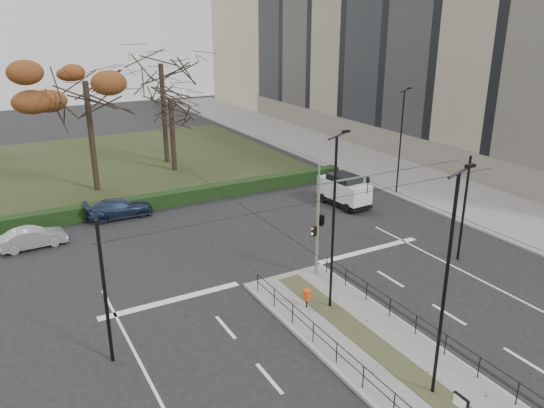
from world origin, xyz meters
The scene contains 19 objects.
ground centered at (0.00, 0.00, 0.00)m, with size 140.00×140.00×0.00m, color black.
median_island centered at (0.00, -2.50, 0.07)m, with size 4.40×15.00×0.14m, color #63615F.
sidewalk_east centered at (18.00, 22.00, 0.07)m, with size 8.00×90.00×0.14m, color #63615F.
park centered at (-6.00, 32.00, 0.05)m, with size 38.00×26.00×0.10m, color #262F17.
hedge centered at (-6.00, 18.60, 0.50)m, with size 38.00×1.00×1.00m, color black.
apartment_block centered at (27.97, 23.97, 10.39)m, with size 13.09×52.10×21.64m.
median_railing centered at (0.00, -2.60, 0.98)m, with size 4.14×13.24×0.92m.
catenary centered at (0.00, 1.62, 3.42)m, with size 20.00×34.00×6.00m.
traffic_light centered at (1.78, 4.14, 3.25)m, with size 3.63×2.05×5.34m.
litter_bin centered at (-0.78, 1.52, 0.78)m, with size 0.35×0.35×0.90m.
streetlamp_median_near centered at (0.02, -5.66, 4.42)m, with size 0.70×0.14×8.41m.
streetlamp_median_far centered at (0.24, 1.07, 4.34)m, with size 0.69×0.14×8.27m.
streetlamp_sidewalk centered at (14.52, 12.64, 4.17)m, with size 0.66×0.14×7.92m.
parked_car_second centered at (-11.08, 15.36, 0.62)m, with size 1.31×3.74×1.23m, color #AFB2B7.
parked_car_third centered at (-5.39, 17.94, 0.65)m, with size 1.81×4.46×1.29m, color #1D2B45.
white_van centered at (9.40, 12.54, 1.19)m, with size 2.21×4.30×2.27m.
rust_tree centered at (-5.48, 24.62, 8.45)m, with size 8.87×8.87×11.00m.
bare_tree_center centered at (2.06, 30.22, 8.36)m, with size 8.17×8.17×11.84m.
bare_tree_near centered at (1.72, 27.12, 5.83)m, with size 4.98×4.98×8.24m.
Camera 1 is at (-12.68, -16.60, 12.88)m, focal length 35.00 mm.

